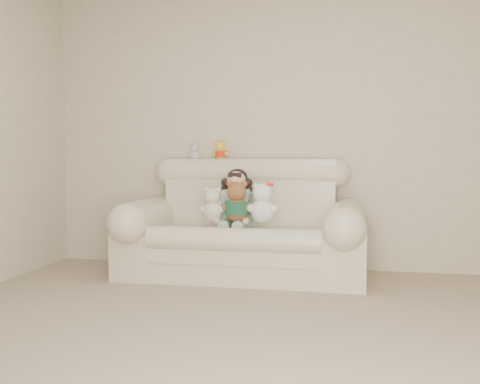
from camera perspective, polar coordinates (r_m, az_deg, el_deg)
The scene contains 9 objects.
floor at distance 3.05m, azimuth -1.57°, elevation -16.66°, with size 5.00×5.00×0.00m, color gray.
wall_back at distance 5.33m, azimuth 4.59°, elevation 6.29°, with size 4.50×4.50×0.00m, color beige.
sofa at distance 4.91m, azimuth 0.24°, elevation -2.66°, with size 2.10×0.95×1.03m, color beige, non-canonical shape.
seated_child at distance 4.98m, azimuth -0.36°, elevation -0.59°, with size 0.32×0.39×0.53m, color #297452, non-canonical shape.
brown_teddy at distance 4.78m, azimuth -0.32°, elevation -0.55°, with size 0.26×0.20×0.41m, color brown, non-canonical shape.
white_cat at distance 4.71m, azimuth 2.31°, elevation -0.67°, with size 0.26×0.20×0.40m, color white, non-canonical shape.
cream_teddy at distance 4.83m, azimuth -2.77°, elevation -0.90°, with size 0.22×0.17×0.34m, color silver, non-canonical shape.
yellow_mini_bear at distance 5.31m, azimuth -1.96°, elevation 4.36°, with size 0.14×0.11×0.22m, color gold, non-canonical shape.
grey_mini_plush at distance 5.32m, azimuth -4.56°, elevation 4.20°, with size 0.12×0.09×0.19m, color silver, non-canonical shape.
Camera 1 is at (0.65, -2.78, 1.07)m, focal length 42.33 mm.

